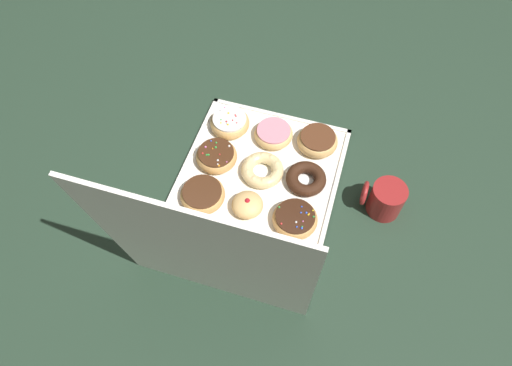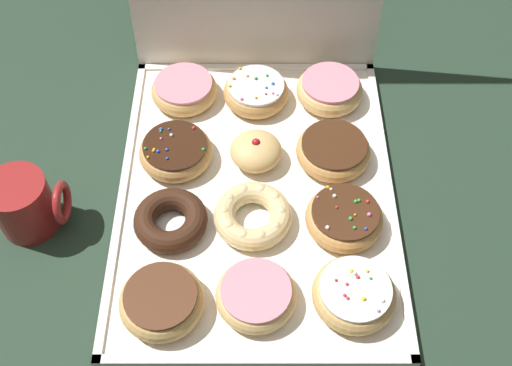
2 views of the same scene
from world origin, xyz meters
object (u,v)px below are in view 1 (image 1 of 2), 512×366
at_px(pink_frosted_donut_11, 182,238).
at_px(pink_frosted_donut_9, 279,267).
at_px(chocolate_frosted_donut_0, 317,141).
at_px(chocolate_cake_ring_donut_3, 306,179).
at_px(sprinkle_donut_10, 232,251).
at_px(donut_box, 254,191).
at_px(pink_frosted_donut_1, 272,133).
at_px(coffee_mug, 385,199).
at_px(jelly_filled_donut_7, 249,205).
at_px(chocolate_frosted_donut_8, 203,194).
at_px(cruller_donut_4, 262,170).
at_px(sprinkle_donut_2, 230,122).
at_px(sprinkle_donut_5, 216,156).
at_px(sprinkle_donut_6, 295,219).

bearing_deg(pink_frosted_donut_11, pink_frosted_donut_9, 179.56).
bearing_deg(pink_frosted_donut_11, chocolate_frosted_donut_0, -122.69).
relative_size(chocolate_cake_ring_donut_3, sprinkle_donut_10, 0.98).
bearing_deg(donut_box, pink_frosted_donut_9, 121.91).
relative_size(chocolate_cake_ring_donut_3, pink_frosted_donut_9, 0.96).
height_order(pink_frosted_donut_1, pink_frosted_donut_11, pink_frosted_donut_11).
xyz_separation_m(pink_frosted_donut_11, coffee_mug, (-0.46, -0.25, 0.02)).
height_order(jelly_filled_donut_7, chocolate_frosted_donut_8, jelly_filled_donut_7).
bearing_deg(cruller_donut_4, pink_frosted_donut_9, 114.79).
relative_size(chocolate_cake_ring_donut_3, cruller_donut_4, 0.94).
bearing_deg(chocolate_cake_ring_donut_3, sprinkle_donut_2, -25.16).
height_order(sprinkle_donut_5, jelly_filled_donut_7, jelly_filled_donut_7).
xyz_separation_m(cruller_donut_4, sprinkle_donut_10, (0.00, 0.25, 0.00)).
relative_size(sprinkle_donut_6, jelly_filled_donut_7, 1.42).
height_order(donut_box, sprinkle_donut_10, sprinkle_donut_10).
height_order(chocolate_frosted_donut_0, pink_frosted_donut_9, chocolate_frosted_donut_0).
xyz_separation_m(chocolate_frosted_donut_0, coffee_mug, (-0.21, 0.15, 0.02)).
height_order(chocolate_frosted_donut_8, coffee_mug, coffee_mug).
height_order(donut_box, sprinkle_donut_2, sprinkle_donut_2).
bearing_deg(pink_frosted_donut_1, cruller_donut_4, 94.13).
bearing_deg(sprinkle_donut_2, pink_frosted_donut_11, 90.93).
height_order(sprinkle_donut_2, pink_frosted_donut_9, sprinkle_donut_2).
height_order(sprinkle_donut_2, pink_frosted_donut_11, sprinkle_donut_2).
height_order(sprinkle_donut_10, coffee_mug, coffee_mug).
bearing_deg(pink_frosted_donut_9, coffee_mug, -130.41).
bearing_deg(sprinkle_donut_2, coffee_mug, 163.87).
height_order(pink_frosted_donut_1, sprinkle_donut_5, sprinkle_donut_5).
xyz_separation_m(donut_box, chocolate_cake_ring_donut_3, (-0.13, -0.07, 0.02)).
xyz_separation_m(pink_frosted_donut_1, jelly_filled_donut_7, (-0.01, 0.25, 0.00)).
distance_m(chocolate_frosted_donut_0, jelly_filled_donut_7, 0.28).
height_order(chocolate_cake_ring_donut_3, chocolate_frosted_donut_8, chocolate_frosted_donut_8).
height_order(chocolate_frosted_donut_0, jelly_filled_donut_7, jelly_filled_donut_7).
bearing_deg(jelly_filled_donut_7, chocolate_frosted_donut_0, -115.52).
relative_size(chocolate_frosted_donut_0, sprinkle_donut_5, 1.00).
bearing_deg(cruller_donut_4, sprinkle_donut_6, 135.59).
bearing_deg(pink_frosted_donut_11, chocolate_cake_ring_donut_3, -133.82).
bearing_deg(donut_box, coffee_mug, -171.28).
height_order(chocolate_cake_ring_donut_3, sprinkle_donut_5, sprinkle_donut_5).
height_order(pink_frosted_donut_1, sprinkle_donut_2, sprinkle_donut_2).
bearing_deg(cruller_donut_4, pink_frosted_donut_1, -85.87).
bearing_deg(sprinkle_donut_6, pink_frosted_donut_11, 27.90).
height_order(chocolate_cake_ring_donut_3, pink_frosted_donut_11, pink_frosted_donut_11).
bearing_deg(sprinkle_donut_5, jelly_filled_donut_7, 137.04).
distance_m(sprinkle_donut_2, jelly_filled_donut_7, 0.28).
height_order(cruller_donut_4, pink_frosted_donut_9, pink_frosted_donut_9).
bearing_deg(chocolate_frosted_donut_0, pink_frosted_donut_9, 89.58).
relative_size(pink_frosted_donut_1, coffee_mug, 1.02).
relative_size(chocolate_cake_ring_donut_3, coffee_mug, 1.01).
height_order(sprinkle_donut_5, coffee_mug, coffee_mug).
xyz_separation_m(jelly_filled_donut_7, sprinkle_donut_10, (0.00, 0.13, -0.00)).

